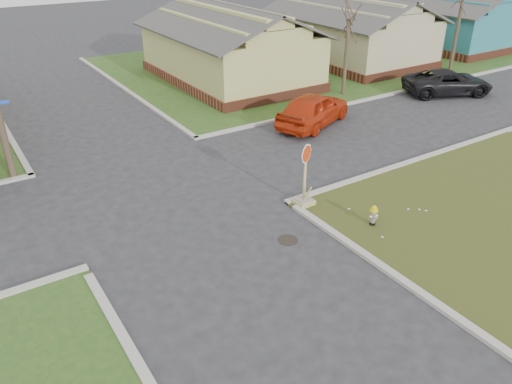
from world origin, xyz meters
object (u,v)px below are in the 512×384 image
red_sedan (313,109)px  dark_pickup (448,82)px  fire_hydrant (374,214)px  stop_sign (304,191)px

red_sedan → dark_pickup: (9.82, -0.20, -0.11)m
fire_hydrant → dark_pickup: size_ratio=0.14×
stop_sign → red_sedan: stop_sign is taller
stop_sign → red_sedan: 8.16m
red_sedan → dark_pickup: size_ratio=0.94×
stop_sign → red_sedan: size_ratio=0.47×
dark_pickup → fire_hydrant: bearing=145.0°
red_sedan → dark_pickup: bearing=-114.0°
stop_sign → red_sedan: bearing=46.7°
fire_hydrant → red_sedan: size_ratio=0.15×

